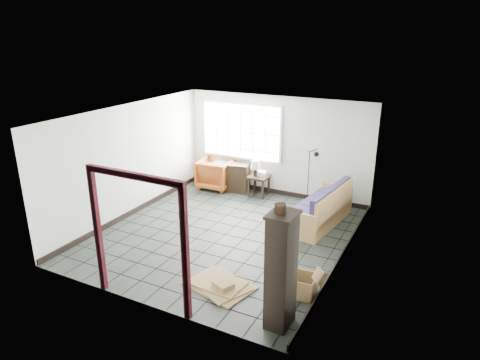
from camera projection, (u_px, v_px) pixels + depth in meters
The scene contains 15 objects.
ground at pixel (225, 234), 9.16m from camera, with size 5.50×5.50×0.00m, color black.
room_shell at pixel (225, 159), 8.63m from camera, with size 5.02×5.52×2.61m.
window_panel at pixel (241, 131), 11.33m from camera, with size 2.32×0.08×1.52m.
doorway_trim at pixel (137, 224), 6.44m from camera, with size 1.80×0.08×2.20m.
futon_sofa at pixel (322, 210), 9.56m from camera, with size 1.03×2.14×0.91m.
armchair at pixel (216, 172), 11.73m from camera, with size 0.87×0.82×0.90m, color brown.
side_table at pixel (259, 179), 11.17m from camera, with size 0.51×0.51×0.55m.
table_lamp at pixel (256, 165), 11.03m from camera, with size 0.36×0.36×0.42m.
projector at pixel (260, 173), 11.16m from camera, with size 0.32×0.25×0.11m.
floor_lamp at pixel (312, 176), 10.39m from camera, with size 0.39×0.30×1.48m.
console_shelf at pixel (231, 177), 11.55m from camera, with size 1.04×0.54×0.77m.
tall_shelf at pixel (281, 270), 6.07m from camera, with size 0.39×0.50×1.80m.
pot at pixel (280, 208), 5.78m from camera, with size 0.19×0.19×0.12m.
open_box at pixel (300, 284), 7.06m from camera, with size 0.86×0.45×0.47m.
cardboard_pile at pixel (220, 285), 7.28m from camera, with size 1.26×1.06×0.16m.
Camera 1 is at (4.05, -7.20, 4.15)m, focal length 32.00 mm.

